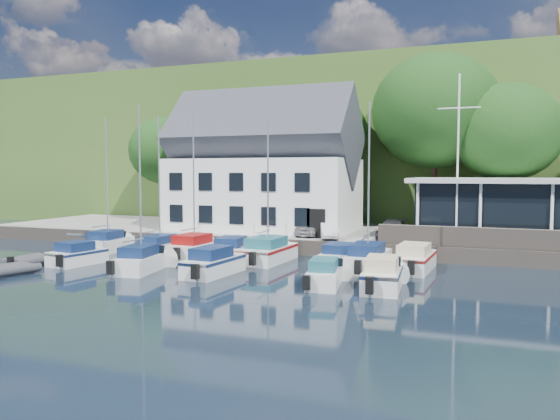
{
  "coord_description": "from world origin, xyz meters",
  "views": [
    {
      "loc": [
        9.36,
        -23.0,
        5.51
      ],
      "look_at": [
        -2.81,
        9.0,
        3.12
      ],
      "focal_mm": 35.0,
      "sensor_mm": 36.0,
      "label": 1
    }
  ],
  "objects_px": {
    "boat_r2_4": "(383,273)",
    "flagpole": "(458,159)",
    "boat_r2_2": "(214,261)",
    "boat_r1_5": "(340,255)",
    "car_silver": "(312,227)",
    "boat_r1_2": "(194,185)",
    "boat_r1_3": "(233,248)",
    "dinghy_1": "(4,269)",
    "boat_r1_7": "(414,257)",
    "boat_r1_6": "(369,187)",
    "harbor_building": "(264,174)",
    "boat_r2_0": "(77,253)",
    "club_pavilion": "(513,209)",
    "boat_r2_1": "(140,191)",
    "dinghy_0": "(29,259)",
    "boat_r2_3": "(325,272)",
    "boat_r1_4": "(268,184)",
    "car_blue": "(437,231)",
    "boat_r1_0": "(107,186)",
    "boat_r1_1": "(159,192)",
    "car_dgrey": "(393,230)",
    "car_white": "(329,230)"
  },
  "relations": [
    {
      "from": "boat_r2_2",
      "to": "boat_r1_5",
      "type": "bearing_deg",
      "value": 46.67
    },
    {
      "from": "boat_r1_7",
      "to": "boat_r2_3",
      "type": "height_order",
      "value": "boat_r1_7"
    },
    {
      "from": "car_dgrey",
      "to": "boat_r2_4",
      "type": "relative_size",
      "value": 0.78
    },
    {
      "from": "harbor_building",
      "to": "boat_r1_3",
      "type": "relative_size",
      "value": 2.53
    },
    {
      "from": "club_pavilion",
      "to": "boat_r2_2",
      "type": "xyz_separation_m",
      "value": [
        -15.23,
        -13.26,
        -2.28
      ]
    },
    {
      "from": "car_white",
      "to": "boat_r2_3",
      "type": "relative_size",
      "value": 0.65
    },
    {
      "from": "club_pavilion",
      "to": "boat_r1_6",
      "type": "height_order",
      "value": "boat_r1_6"
    },
    {
      "from": "harbor_building",
      "to": "boat_r2_3",
      "type": "height_order",
      "value": "harbor_building"
    },
    {
      "from": "boat_r1_5",
      "to": "dinghy_1",
      "type": "bearing_deg",
      "value": -150.31
    },
    {
      "from": "boat_r1_1",
      "to": "boat_r1_6",
      "type": "height_order",
      "value": "boat_r1_6"
    },
    {
      "from": "boat_r1_6",
      "to": "boat_r2_2",
      "type": "bearing_deg",
      "value": -148.07
    },
    {
      "from": "flagpole",
      "to": "dinghy_1",
      "type": "height_order",
      "value": "flagpole"
    },
    {
      "from": "boat_r1_4",
      "to": "boat_r1_5",
      "type": "height_order",
      "value": "boat_r1_4"
    },
    {
      "from": "boat_r1_5",
      "to": "boat_r2_4",
      "type": "bearing_deg",
      "value": -57.44
    },
    {
      "from": "boat_r1_2",
      "to": "boat_r2_3",
      "type": "relative_size",
      "value": 1.84
    },
    {
      "from": "boat_r1_3",
      "to": "boat_r2_0",
      "type": "distance_m",
      "value": 9.26
    },
    {
      "from": "flagpole",
      "to": "boat_r1_6",
      "type": "xyz_separation_m",
      "value": [
        -4.43,
        -5.71,
        -1.65
      ]
    },
    {
      "from": "boat_r1_6",
      "to": "dinghy_1",
      "type": "distance_m",
      "value": 20.21
    },
    {
      "from": "flagpole",
      "to": "boat_r1_4",
      "type": "height_order",
      "value": "flagpole"
    },
    {
      "from": "boat_r1_3",
      "to": "dinghy_1",
      "type": "height_order",
      "value": "boat_r1_3"
    },
    {
      "from": "boat_r2_1",
      "to": "dinghy_0",
      "type": "relative_size",
      "value": 2.96
    },
    {
      "from": "harbor_building",
      "to": "club_pavilion",
      "type": "distance_m",
      "value": 18.15
    },
    {
      "from": "car_silver",
      "to": "boat_r1_7",
      "type": "bearing_deg",
      "value": -33.15
    },
    {
      "from": "boat_r1_5",
      "to": "dinghy_1",
      "type": "relative_size",
      "value": 1.66
    },
    {
      "from": "flagpole",
      "to": "boat_r1_2",
      "type": "height_order",
      "value": "flagpole"
    },
    {
      "from": "flagpole",
      "to": "boat_r1_6",
      "type": "relative_size",
      "value": 1.14
    },
    {
      "from": "harbor_building",
      "to": "boat_r2_4",
      "type": "height_order",
      "value": "harbor_building"
    },
    {
      "from": "car_silver",
      "to": "car_blue",
      "type": "xyz_separation_m",
      "value": [
        8.57,
        -0.24,
        0.05
      ]
    },
    {
      "from": "car_blue",
      "to": "flagpole",
      "type": "xyz_separation_m",
      "value": [
        1.21,
        -0.54,
        4.6
      ]
    },
    {
      "from": "boat_r2_4",
      "to": "flagpole",
      "type": "bearing_deg",
      "value": 70.81
    },
    {
      "from": "harbor_building",
      "to": "car_blue",
      "type": "relative_size",
      "value": 3.53
    },
    {
      "from": "club_pavilion",
      "to": "boat_r2_1",
      "type": "bearing_deg",
      "value": -144.82
    },
    {
      "from": "harbor_building",
      "to": "boat_r2_0",
      "type": "xyz_separation_m",
      "value": [
        -6.33,
        -13.74,
        -4.65
      ]
    },
    {
      "from": "harbor_building",
      "to": "boat_r2_4",
      "type": "xyz_separation_m",
      "value": [
        11.87,
        -14.1,
        -4.56
      ]
    },
    {
      "from": "car_silver",
      "to": "dinghy_0",
      "type": "bearing_deg",
      "value": -135.18
    },
    {
      "from": "car_silver",
      "to": "flagpole",
      "type": "xyz_separation_m",
      "value": [
        9.77,
        -0.78,
        4.65
      ]
    },
    {
      "from": "boat_r1_3",
      "to": "boat_r2_4",
      "type": "height_order",
      "value": "boat_r2_4"
    },
    {
      "from": "car_blue",
      "to": "flagpole",
      "type": "relative_size",
      "value": 0.39
    },
    {
      "from": "boat_r1_0",
      "to": "boat_r2_1",
      "type": "distance_m",
      "value": 8.57
    },
    {
      "from": "boat_r2_2",
      "to": "dinghy_1",
      "type": "height_order",
      "value": "boat_r2_2"
    },
    {
      "from": "harbor_building",
      "to": "car_blue",
      "type": "distance_m",
      "value": 14.2
    },
    {
      "from": "club_pavilion",
      "to": "boat_r1_7",
      "type": "height_order",
      "value": "club_pavilion"
    },
    {
      "from": "club_pavilion",
      "to": "boat_r2_4",
      "type": "xyz_separation_m",
      "value": [
        -6.13,
        -13.6,
        -2.26
      ]
    },
    {
      "from": "club_pavilion",
      "to": "boat_r1_1",
      "type": "height_order",
      "value": "boat_r1_1"
    },
    {
      "from": "car_silver",
      "to": "boat_r1_2",
      "type": "distance_m",
      "value": 9.07
    },
    {
      "from": "car_blue",
      "to": "boat_r1_3",
      "type": "xyz_separation_m",
      "value": [
        -11.91,
        -5.75,
        -0.97
      ]
    },
    {
      "from": "boat_r2_1",
      "to": "club_pavilion",
      "type": "bearing_deg",
      "value": 25.94
    },
    {
      "from": "flagpole",
      "to": "boat_r2_3",
      "type": "bearing_deg",
      "value": -116.85
    },
    {
      "from": "boat_r1_5",
      "to": "car_dgrey",
      "type": "bearing_deg",
      "value": 68.49
    },
    {
      "from": "boat_r1_0",
      "to": "boat_r2_4",
      "type": "distance_m",
      "value": 20.98
    }
  ]
}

